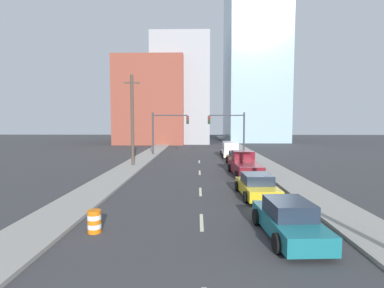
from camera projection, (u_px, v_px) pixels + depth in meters
name	position (u px, v px, depth m)	size (l,w,h in m)	color
sidewalk_left	(157.00, 149.00, 49.69)	(2.69, 89.02, 0.16)	gray
sidewalk_right	(241.00, 149.00, 49.42)	(2.69, 89.02, 0.16)	gray
lane_stripe_at_9m	(202.00, 222.00, 13.83)	(0.16, 2.40, 0.01)	beige
lane_stripe_at_15m	(200.00, 192.00, 19.81)	(0.16, 2.40, 0.01)	beige
lane_stripe_at_22m	(200.00, 173.00, 27.20)	(0.16, 2.40, 0.01)	beige
lane_stripe_at_29m	(199.00, 162.00, 34.55)	(0.16, 2.40, 0.01)	beige
building_brick_left	(153.00, 102.00, 65.30)	(14.00, 16.00, 17.68)	brown
building_office_center	(182.00, 93.00, 68.99)	(12.00, 20.00, 22.59)	#99999E
building_glass_right	(254.00, 64.00, 72.10)	(13.00, 20.00, 37.19)	#99B7CC
traffic_signal_left	(164.00, 127.00, 40.92)	(5.06, 0.35, 5.88)	#38383D
traffic_signal_right	(233.00, 127.00, 40.74)	(5.06, 0.35, 5.88)	#38383D
utility_pole_left_mid	(132.00, 120.00, 30.56)	(1.60, 0.32, 9.37)	#473D33
traffic_barrel	(94.00, 221.00, 12.50)	(0.56, 0.56, 0.95)	orange
sedan_teal	(289.00, 220.00, 12.00)	(2.29, 4.82, 1.50)	#196B75
sedan_yellow	(257.00, 186.00, 18.52)	(2.33, 4.72, 1.41)	gold
pickup_truck_maroon	(244.00, 165.00, 26.06)	(2.50, 6.11, 2.02)	maroon
sedan_orange	(237.00, 158.00, 32.59)	(2.10, 4.26, 1.41)	orange
box_truck_white	(230.00, 150.00, 39.62)	(2.43, 6.34, 1.95)	silver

